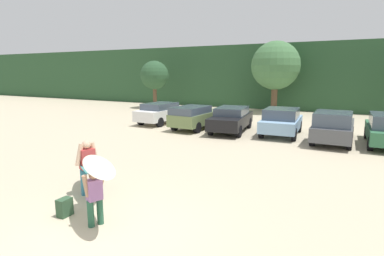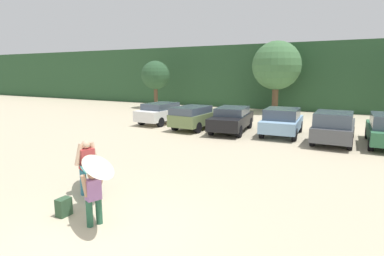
% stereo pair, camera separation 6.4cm
% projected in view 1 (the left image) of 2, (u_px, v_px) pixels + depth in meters
% --- Properties ---
extents(ground_plane, '(120.00, 120.00, 0.00)m').
position_uv_depth(ground_plane, '(103.00, 234.00, 6.79)').
color(ground_plane, '#C1B293').
extents(hillside_ridge, '(108.00, 12.00, 6.18)m').
position_uv_depth(hillside_ridge, '(305.00, 76.00, 33.28)').
color(hillside_ridge, '#284C2D').
rests_on(hillside_ridge, ground_plane).
extents(tree_left, '(2.79, 2.79, 4.64)m').
position_uv_depth(tree_left, '(154.00, 75.00, 30.40)').
color(tree_left, brown).
rests_on(tree_left, ground_plane).
extents(tree_far_left, '(4.17, 4.17, 6.18)m').
position_uv_depth(tree_far_left, '(276.00, 66.00, 26.61)').
color(tree_far_left, brown).
rests_on(tree_far_left, ground_plane).
extents(parked_car_white, '(1.99, 4.64, 1.44)m').
position_uv_depth(parked_car_white, '(163.00, 112.00, 21.56)').
color(parked_car_white, white).
rests_on(parked_car_white, ground_plane).
extents(parked_car_olive_green, '(1.97, 4.47, 1.46)m').
position_uv_depth(parked_car_olive_green, '(196.00, 116.00, 19.38)').
color(parked_car_olive_green, '#6B7F4C').
rests_on(parked_car_olive_green, ground_plane).
extents(parked_car_black, '(2.32, 4.80, 1.46)m').
position_uv_depth(parked_car_black, '(231.00, 119.00, 18.44)').
color(parked_car_black, black).
rests_on(parked_car_black, ground_plane).
extents(parked_car_sky_blue, '(2.07, 4.09, 1.53)m').
position_uv_depth(parked_car_sky_blue, '(282.00, 121.00, 17.34)').
color(parked_car_sky_blue, '#84ADD1').
rests_on(parked_car_sky_blue, ground_plane).
extents(parked_car_dark_gray, '(1.88, 4.67, 1.62)m').
position_uv_depth(parked_car_dark_gray, '(333.00, 127.00, 15.52)').
color(parked_car_dark_gray, '#4C4F54').
rests_on(parked_car_dark_gray, ground_plane).
extents(person_adult, '(0.42, 0.69, 1.60)m').
position_uv_depth(person_adult, '(88.00, 164.00, 8.87)').
color(person_adult, teal).
rests_on(person_adult, ground_plane).
extents(person_child, '(0.35, 0.58, 1.31)m').
position_uv_depth(person_child, '(94.00, 195.00, 7.04)').
color(person_child, '#26593F').
rests_on(person_child, ground_plane).
extents(surfboard_teal, '(2.22, 1.90, 0.14)m').
position_uv_depth(surfboard_teal, '(92.00, 165.00, 8.90)').
color(surfboard_teal, teal).
extents(surfboard_cream, '(2.10, 1.70, 0.12)m').
position_uv_depth(surfboard_cream, '(98.00, 166.00, 7.04)').
color(surfboard_cream, beige).
extents(backpack_dropped, '(0.24, 0.34, 0.45)m').
position_uv_depth(backpack_dropped, '(65.00, 207.00, 7.59)').
color(backpack_dropped, '#2D4C33').
rests_on(backpack_dropped, ground_plane).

